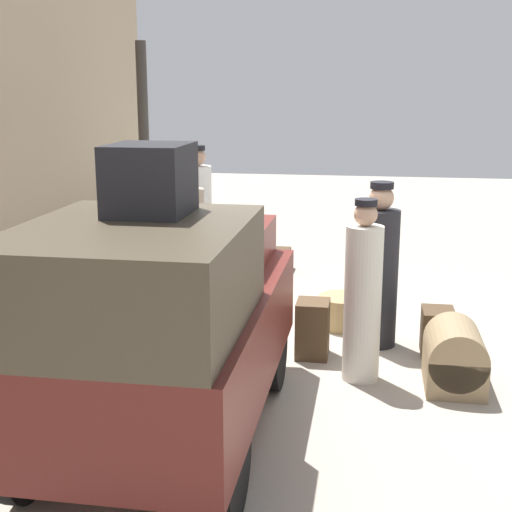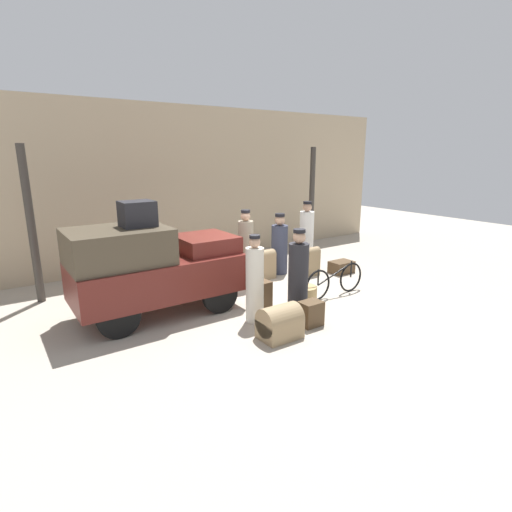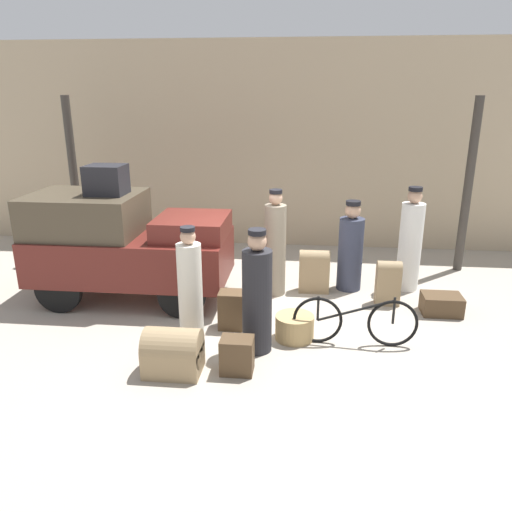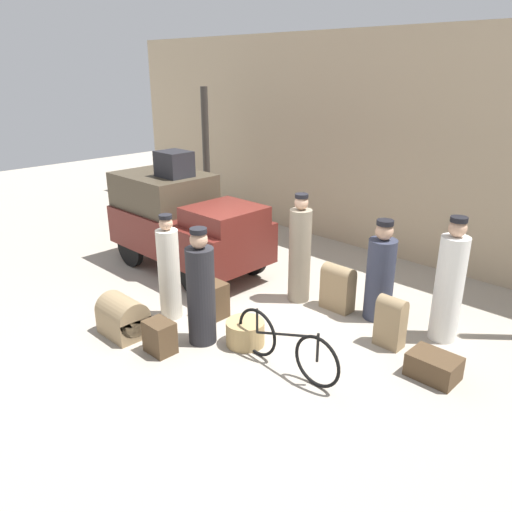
{
  "view_description": "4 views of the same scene",
  "coord_description": "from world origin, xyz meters",
  "px_view_note": "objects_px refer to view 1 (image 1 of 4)",
  "views": [
    {
      "loc": [
        -6.92,
        -0.97,
        2.68
      ],
      "look_at": [
        0.2,
        0.2,
        0.95
      ],
      "focal_mm": 50.0,
      "sensor_mm": 36.0,
      "label": 1
    },
    {
      "loc": [
        -4.67,
        -6.85,
        3.15
      ],
      "look_at": [
        0.2,
        0.2,
        0.95
      ],
      "focal_mm": 28.0,
      "sensor_mm": 36.0,
      "label": 2
    },
    {
      "loc": [
        0.99,
        -7.24,
        3.42
      ],
      "look_at": [
        0.2,
        0.2,
        0.95
      ],
      "focal_mm": 35.0,
      "sensor_mm": 36.0,
      "label": 3
    },
    {
      "loc": [
        5.4,
        -5.1,
        3.77
      ],
      "look_at": [
        0.2,
        0.2,
        0.95
      ],
      "focal_mm": 35.0,
      "sensor_mm": 36.0,
      "label": 4
    }
  ],
  "objects_px": {
    "wicker_basket": "(343,312)",
    "trunk_large_brown": "(274,261)",
    "truck": "(163,319)",
    "suitcase_tan_flat": "(244,257)",
    "porter_lifting_near_truck": "(186,241)",
    "porter_carrying_trunk": "(378,272)",
    "conductor_in_dark_uniform": "(188,256)",
    "porter_with_bicycle": "(198,217)",
    "bicycle": "(353,277)",
    "trunk_on_truck_roof": "(150,179)",
    "porter_standing_middle": "(363,298)",
    "trunk_umber_medium": "(437,332)",
    "suitcase_black_upright": "(313,329)",
    "trunk_barrel_dark": "(191,278)",
    "suitcase_small_leather": "(455,358)"
  },
  "relations": [
    {
      "from": "wicker_basket",
      "to": "trunk_large_brown",
      "type": "distance_m",
      "value": 2.58
    },
    {
      "from": "truck",
      "to": "wicker_basket",
      "type": "xyz_separation_m",
      "value": [
        2.93,
        -1.21,
        -0.81
      ]
    },
    {
      "from": "suitcase_tan_flat",
      "to": "wicker_basket",
      "type": "bearing_deg",
      "value": -136.82
    },
    {
      "from": "porter_lifting_near_truck",
      "to": "porter_carrying_trunk",
      "type": "relative_size",
      "value": 0.94
    },
    {
      "from": "porter_lifting_near_truck",
      "to": "porter_carrying_trunk",
      "type": "height_order",
      "value": "porter_carrying_trunk"
    },
    {
      "from": "conductor_in_dark_uniform",
      "to": "porter_with_bicycle",
      "type": "bearing_deg",
      "value": 11.4
    },
    {
      "from": "porter_lifting_near_truck",
      "to": "porter_carrying_trunk",
      "type": "xyz_separation_m",
      "value": [
        -1.42,
        -2.43,
        0.06
      ]
    },
    {
      "from": "porter_carrying_trunk",
      "to": "trunk_large_brown",
      "type": "xyz_separation_m",
      "value": [
        2.84,
        1.49,
        -0.63
      ]
    },
    {
      "from": "wicker_basket",
      "to": "bicycle",
      "type": "bearing_deg",
      "value": -5.81
    },
    {
      "from": "porter_with_bicycle",
      "to": "porter_carrying_trunk",
      "type": "bearing_deg",
      "value": -134.19
    },
    {
      "from": "porter_lifting_near_truck",
      "to": "porter_carrying_trunk",
      "type": "bearing_deg",
      "value": -120.29
    },
    {
      "from": "truck",
      "to": "trunk_on_truck_roof",
      "type": "relative_size",
      "value": 5.36
    },
    {
      "from": "porter_standing_middle",
      "to": "porter_carrying_trunk",
      "type": "height_order",
      "value": "porter_carrying_trunk"
    },
    {
      "from": "wicker_basket",
      "to": "porter_with_bicycle",
      "type": "relative_size",
      "value": 0.3
    },
    {
      "from": "bicycle",
      "to": "porter_standing_middle",
      "type": "distance_m",
      "value": 2.35
    },
    {
      "from": "trunk_umber_medium",
      "to": "trunk_on_truck_roof",
      "type": "distance_m",
      "value": 3.76
    },
    {
      "from": "porter_standing_middle",
      "to": "suitcase_black_upright",
      "type": "distance_m",
      "value": 0.86
    },
    {
      "from": "trunk_large_brown",
      "to": "truck",
      "type": "bearing_deg",
      "value": 178.96
    },
    {
      "from": "bicycle",
      "to": "porter_carrying_trunk",
      "type": "distance_m",
      "value": 1.45
    },
    {
      "from": "trunk_barrel_dark",
      "to": "suitcase_tan_flat",
      "type": "relative_size",
      "value": 1.01
    },
    {
      "from": "truck",
      "to": "wicker_basket",
      "type": "distance_m",
      "value": 3.27
    },
    {
      "from": "porter_lifting_near_truck",
      "to": "wicker_basket",
      "type": "bearing_deg",
      "value": -113.98
    },
    {
      "from": "trunk_on_truck_roof",
      "to": "suitcase_small_leather",
      "type": "bearing_deg",
      "value": -54.58
    },
    {
      "from": "bicycle",
      "to": "truck",
      "type": "bearing_deg",
      "value": 161.0
    },
    {
      "from": "suitcase_small_leather",
      "to": "trunk_on_truck_roof",
      "type": "xyz_separation_m",
      "value": [
        -1.63,
        2.29,
        1.78
      ]
    },
    {
      "from": "truck",
      "to": "bicycle",
      "type": "xyz_separation_m",
      "value": [
        3.77,
        -1.3,
        -0.63
      ]
    },
    {
      "from": "porter_standing_middle",
      "to": "suitcase_small_leather",
      "type": "distance_m",
      "value": 0.99
    },
    {
      "from": "porter_standing_middle",
      "to": "truck",
      "type": "bearing_deg",
      "value": 135.51
    },
    {
      "from": "conductor_in_dark_uniform",
      "to": "truck",
      "type": "bearing_deg",
      "value": -169.4
    },
    {
      "from": "wicker_basket",
      "to": "trunk_umber_medium",
      "type": "bearing_deg",
      "value": -125.24
    },
    {
      "from": "bicycle",
      "to": "wicker_basket",
      "type": "bearing_deg",
      "value": 174.19
    },
    {
      "from": "conductor_in_dark_uniform",
      "to": "trunk_barrel_dark",
      "type": "distance_m",
      "value": 0.84
    },
    {
      "from": "suitcase_small_leather",
      "to": "trunk_large_brown",
      "type": "bearing_deg",
      "value": 29.76
    },
    {
      "from": "trunk_large_brown",
      "to": "bicycle",
      "type": "bearing_deg",
      "value": -140.99
    },
    {
      "from": "truck",
      "to": "porter_lifting_near_truck",
      "type": "height_order",
      "value": "truck"
    },
    {
      "from": "suitcase_small_leather",
      "to": "bicycle",
      "type": "bearing_deg",
      "value": 22.84
    },
    {
      "from": "conductor_in_dark_uniform",
      "to": "trunk_umber_medium",
      "type": "xyz_separation_m",
      "value": [
        -0.29,
        -2.68,
        -0.63
      ]
    },
    {
      "from": "porter_with_bicycle",
      "to": "suitcase_black_upright",
      "type": "distance_m",
      "value": 3.54
    },
    {
      "from": "truck",
      "to": "porter_carrying_trunk",
      "type": "relative_size",
      "value": 1.89
    },
    {
      "from": "bicycle",
      "to": "trunk_umber_medium",
      "type": "distance_m",
      "value": 1.79
    },
    {
      "from": "trunk_on_truck_roof",
      "to": "porter_standing_middle",
      "type": "bearing_deg",
      "value": -40.8
    },
    {
      "from": "truck",
      "to": "suitcase_small_leather",
      "type": "bearing_deg",
      "value": -58.1
    },
    {
      "from": "porter_carrying_trunk",
      "to": "suitcase_tan_flat",
      "type": "bearing_deg",
      "value": 41.65
    },
    {
      "from": "porter_with_bicycle",
      "to": "porter_standing_middle",
      "type": "distance_m",
      "value": 4.18
    },
    {
      "from": "truck",
      "to": "trunk_barrel_dark",
      "type": "bearing_deg",
      "value": 11.17
    },
    {
      "from": "conductor_in_dark_uniform",
      "to": "porter_lifting_near_truck",
      "type": "bearing_deg",
      "value": 15.71
    },
    {
      "from": "suitcase_tan_flat",
      "to": "conductor_in_dark_uniform",
      "type": "bearing_deg",
      "value": 172.03
    },
    {
      "from": "suitcase_black_upright",
      "to": "trunk_umber_medium",
      "type": "distance_m",
      "value": 1.28
    },
    {
      "from": "porter_with_bicycle",
      "to": "porter_lifting_near_truck",
      "type": "xyz_separation_m",
      "value": [
        -1.05,
        -0.11,
        -0.13
      ]
    },
    {
      "from": "porter_standing_middle",
      "to": "suitcase_black_upright",
      "type": "xyz_separation_m",
      "value": [
        0.5,
        0.49,
        -0.49
      ]
    }
  ]
}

